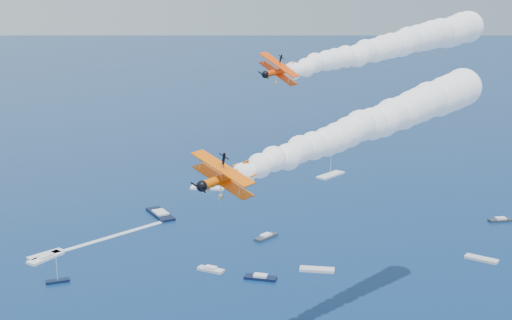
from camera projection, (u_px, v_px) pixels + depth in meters
name	position (u px, v px, depth m)	size (l,w,h in m)	color
biplane_lead	(279.00, 71.00, 106.33)	(6.93, 7.77, 4.68)	#FF4305
biplane_trail	(225.00, 178.00, 78.92)	(7.94, 8.90, 5.36)	#FF6005
smoke_trail_lead	(392.00, 46.00, 125.03)	(56.12, 22.01, 10.89)	white
smoke_trail_trail	(372.00, 123.00, 98.59)	(55.31, 24.38, 10.89)	white
spectator_boats	(103.00, 253.00, 189.50)	(230.10, 187.74, 0.70)	#303641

